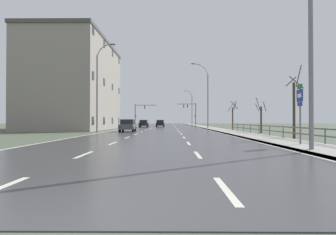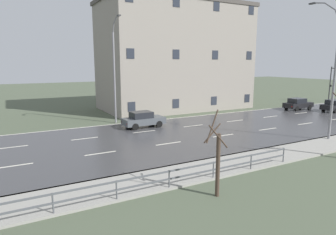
% 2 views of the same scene
% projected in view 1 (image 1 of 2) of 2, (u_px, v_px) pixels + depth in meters
% --- Properties ---
extents(ground_plane, '(160.00, 160.00, 0.12)m').
position_uv_depth(ground_plane, '(164.00, 128.00, 51.32)').
color(ground_plane, '#4C5642').
extents(road_asphalt_strip, '(14.00, 120.00, 0.03)m').
position_uv_depth(road_asphalt_strip, '(165.00, 126.00, 63.32)').
color(road_asphalt_strip, '#3D3D3F').
rests_on(road_asphalt_strip, ground).
extents(sidewalk_right, '(3.00, 120.00, 0.12)m').
position_uv_depth(sidewalk_right, '(200.00, 126.00, 63.25)').
color(sidewalk_right, gray).
rests_on(sidewalk_right, ground).
extents(guardrail, '(0.07, 29.99, 1.00)m').
position_uv_depth(guardrail, '(276.00, 129.00, 21.39)').
color(guardrail, '#515459').
rests_on(guardrail, ground).
extents(street_lamp_foreground, '(2.71, 0.24, 10.64)m').
position_uv_depth(street_lamp_foreground, '(307.00, 38.00, 11.90)').
color(street_lamp_foreground, slate).
rests_on(street_lamp_foreground, ground).
extents(street_lamp_midground, '(2.90, 0.24, 11.17)m').
position_uv_depth(street_lamp_midground, '(207.00, 97.00, 44.40)').
color(street_lamp_midground, slate).
rests_on(street_lamp_midground, ground).
extents(street_lamp_distant, '(2.28, 0.24, 10.24)m').
position_uv_depth(street_lamp_distant, '(191.00, 108.00, 76.89)').
color(street_lamp_distant, slate).
rests_on(street_lamp_distant, ground).
extents(street_lamp_left_bank, '(2.26, 0.24, 10.72)m').
position_uv_depth(street_lamp_left_bank, '(98.00, 89.00, 31.53)').
color(street_lamp_left_bank, slate).
rests_on(street_lamp_left_bank, ground).
extents(highway_sign, '(0.09, 0.68, 3.46)m').
position_uv_depth(highway_sign, '(300.00, 106.00, 14.48)').
color(highway_sign, slate).
rests_on(highway_sign, ground).
extents(traffic_signal_right, '(4.92, 0.36, 6.03)m').
position_uv_depth(traffic_signal_right, '(191.00, 110.00, 68.71)').
color(traffic_signal_right, '#38383A').
rests_on(traffic_signal_right, ground).
extents(traffic_signal_left, '(5.64, 0.36, 5.67)m').
position_uv_depth(traffic_signal_left, '(139.00, 111.00, 67.95)').
color(traffic_signal_left, '#38383A').
rests_on(traffic_signal_left, ground).
extents(car_near_left, '(1.93, 4.15, 1.57)m').
position_uv_depth(car_near_left, '(128.00, 125.00, 33.08)').
color(car_near_left, '#474C51').
rests_on(car_near_left, ground).
extents(car_distant, '(1.85, 4.11, 1.57)m').
position_uv_depth(car_distant, '(144.00, 123.00, 55.98)').
color(car_distant, black).
rests_on(car_distant, ground).
extents(car_near_right, '(1.85, 4.11, 1.57)m').
position_uv_depth(car_near_right, '(160.00, 123.00, 58.87)').
color(car_near_right, black).
rests_on(car_near_right, ground).
extents(brick_building, '(10.74, 19.95, 14.17)m').
position_uv_depth(brick_building, '(76.00, 86.00, 42.45)').
color(brick_building, gray).
rests_on(brick_building, ground).
extents(bare_tree_near, '(1.08, 1.10, 5.75)m').
position_uv_depth(bare_tree_near, '(294.00, 107.00, 20.59)').
color(bare_tree_near, '#423328').
rests_on(bare_tree_near, ground).
extents(bare_tree_mid, '(1.13, 1.11, 4.08)m').
position_uv_depth(bare_tree_mid, '(261.00, 118.00, 29.82)').
color(bare_tree_mid, '#423328').
rests_on(bare_tree_mid, ground).
extents(bare_tree_far, '(1.43, 1.47, 4.48)m').
position_uv_depth(bare_tree_far, '(233.00, 116.00, 40.61)').
color(bare_tree_far, '#423328').
rests_on(bare_tree_far, ground).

